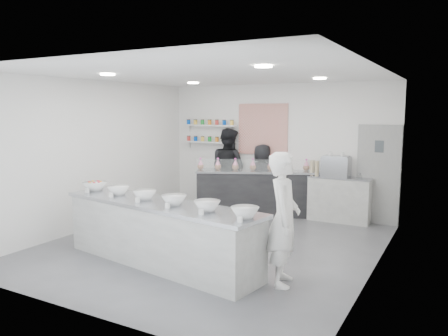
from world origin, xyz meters
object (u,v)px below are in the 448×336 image
at_px(espresso_machine, 336,167).
at_px(staff_right, 262,178).
at_px(staff_left, 228,168).
at_px(woman_prep, 284,219).
at_px(prep_counter, 160,233).
at_px(back_bar, 270,193).
at_px(espresso_ledge, 339,199).

xyz_separation_m(espresso_machine, staff_right, (-1.75, 0.06, -0.39)).
xyz_separation_m(espresso_machine, staff_left, (-2.66, 0.06, -0.21)).
relative_size(woman_prep, staff_right, 1.14).
distance_m(prep_counter, staff_right, 4.06).
xyz_separation_m(woman_prep, staff_right, (-2.02, 3.85, -0.12)).
bearing_deg(espresso_machine, staff_right, 177.93).
distance_m(espresso_machine, staff_right, 1.79).
height_order(back_bar, espresso_ledge, back_bar).
distance_m(espresso_ledge, woman_prep, 3.82).
xyz_separation_m(back_bar, staff_left, (-1.22, 0.25, 0.46)).
relative_size(staff_left, staff_right, 1.22).
distance_m(back_bar, staff_left, 1.33).
xyz_separation_m(staff_left, staff_right, (0.91, 0.00, -0.18)).
height_order(prep_counter, woman_prep, woman_prep).
height_order(prep_counter, staff_left, staff_left).
relative_size(back_bar, espresso_ledge, 2.55).
relative_size(back_bar, staff_right, 2.08).
height_order(staff_left, staff_right, staff_left).
relative_size(prep_counter, espresso_ledge, 2.75).
height_order(espresso_machine, staff_right, staff_right).
bearing_deg(back_bar, prep_counter, -118.07).
distance_m(woman_prep, staff_left, 4.84).
bearing_deg(staff_right, staff_left, -0.73).
height_order(back_bar, espresso_machine, espresso_machine).
distance_m(back_bar, staff_right, 0.49).
distance_m(espresso_ledge, staff_left, 2.79).
bearing_deg(staff_left, espresso_ledge, -164.21).
height_order(prep_counter, back_bar, back_bar).
relative_size(espresso_machine, woman_prep, 0.31).
relative_size(back_bar, staff_left, 1.71).
xyz_separation_m(back_bar, staff_right, (-0.31, 0.25, 0.29)).
xyz_separation_m(prep_counter, back_bar, (0.26, 3.80, 0.03)).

